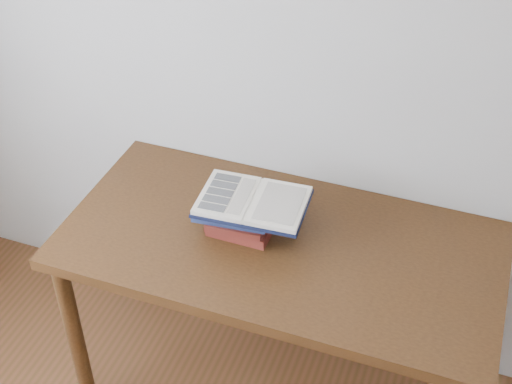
% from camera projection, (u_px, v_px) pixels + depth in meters
% --- Properties ---
extents(desk, '(1.46, 0.73, 0.78)m').
position_uv_depth(desk, '(280.00, 262.00, 2.41)').
color(desk, '#452911').
rests_on(desk, ground).
extents(book_stack, '(0.27, 0.19, 0.13)m').
position_uv_depth(book_stack, '(238.00, 215.00, 2.36)').
color(book_stack, maroon).
rests_on(book_stack, desk).
extents(open_book, '(0.36, 0.27, 0.03)m').
position_uv_depth(open_book, '(253.00, 201.00, 2.30)').
color(open_book, black).
rests_on(open_book, book_stack).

